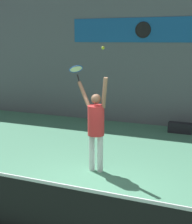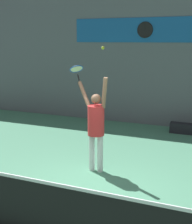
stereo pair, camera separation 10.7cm
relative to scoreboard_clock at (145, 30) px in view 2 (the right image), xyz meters
The scene contains 10 objects.
ground_plane 6.51m from the scoreboard_clock, 86.80° to the right, with size 18.00×18.00×0.00m, color #4C8C6B.
back_wall 0.83m from the scoreboard_clock, 14.27° to the left, with size 18.00×0.10×5.00m.
sponsor_banner 0.32m from the scoreboard_clock, ahead, with size 5.69×0.02×0.81m.
scoreboard_clock is the anchor object (origin of this frame).
court_net 7.53m from the scoreboard_clock, 87.43° to the right, with size 8.08×0.07×1.06m.
tennis_player 4.86m from the scoreboard_clock, 89.96° to the right, with size 0.89×0.54×2.18m.
tennis_racket 4.13m from the scoreboard_clock, 99.43° to the right, with size 0.43×0.43×0.40m.
tennis_ball 4.48m from the scoreboard_clock, 87.50° to the right, with size 0.07×0.07×0.07m.
water_bottle 3.57m from the scoreboard_clock, 153.96° to the right, with size 0.09×0.09×0.26m.
equipment_bag 3.47m from the scoreboard_clock, 22.35° to the right, with size 0.75×0.29×0.33m.
Camera 2 is at (2.21, -4.95, 2.95)m, focal length 50.00 mm.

